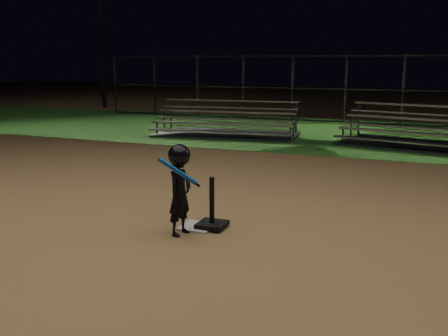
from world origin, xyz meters
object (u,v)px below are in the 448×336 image
child_batter (180,187)px  bleacher_right (428,140)px  batting_tee (212,218)px  light_pole_left (99,3)px  bleacher_left (226,129)px  home_plate (197,227)px

child_batter → bleacher_right: bearing=-10.1°
batting_tee → light_pole_left: bearing=129.3°
batting_tee → child_batter: (-0.29, -0.39, 0.50)m
child_batter → batting_tee: bearing=-27.6°
bleacher_left → light_pole_left: light_pole_left is taller
batting_tee → bleacher_left: (-3.09, 8.33, 0.07)m
child_batter → bleacher_left: child_batter is taller
child_batter → light_pole_left: size_ratio=0.15×
home_plate → child_batter: size_ratio=0.37×
batting_tee → child_batter: bearing=-126.9°
bleacher_left → child_batter: bearing=-78.2°
bleacher_left → batting_tee: bearing=-75.6°
batting_tee → bleacher_left: bearing=110.4°
batting_tee → light_pole_left: light_pole_left is taller
home_plate → child_batter: child_batter is taller
bleacher_right → light_pole_left: bearing=168.7°
bleacher_left → home_plate: bearing=-77.0°
bleacher_left → bleacher_right: size_ratio=0.94×
batting_tee → child_batter: size_ratio=0.57×
home_plate → batting_tee: (0.20, 0.04, 0.14)m
home_plate → bleacher_left: bearing=109.0°
batting_tee → bleacher_left: size_ratio=0.15×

